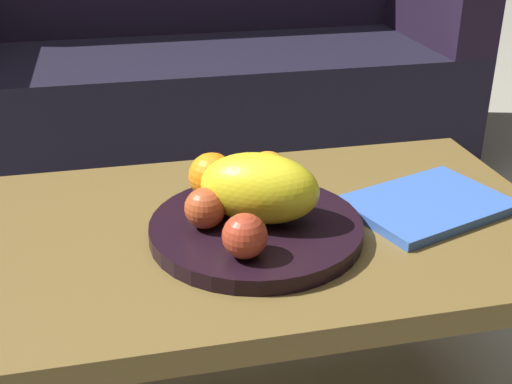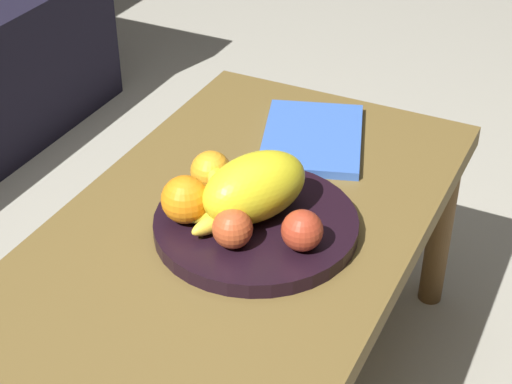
% 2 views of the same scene
% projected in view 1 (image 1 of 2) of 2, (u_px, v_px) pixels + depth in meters
% --- Properties ---
extents(coffee_table, '(1.01, 0.56, 0.42)m').
position_uv_depth(coffee_table, '(241.00, 253.00, 1.06)').
color(coffee_table, brown).
rests_on(coffee_table, ground_plane).
extents(couch, '(1.70, 0.70, 0.90)m').
position_uv_depth(couch, '(205.00, 71.00, 2.27)').
color(couch, black).
rests_on(couch, ground_plane).
extents(fruit_bowl, '(0.32, 0.32, 0.03)m').
position_uv_depth(fruit_bowl, '(256.00, 229.00, 1.01)').
color(fruit_bowl, black).
rests_on(fruit_bowl, coffee_table).
extents(melon_large_front, '(0.21, 0.18, 0.11)m').
position_uv_depth(melon_large_front, '(260.00, 188.00, 0.98)').
color(melon_large_front, yellow).
rests_on(melon_large_front, fruit_bowl).
extents(orange_front, '(0.07, 0.07, 0.07)m').
position_uv_depth(orange_front, '(268.00, 172.00, 1.09)').
color(orange_front, orange).
rests_on(orange_front, fruit_bowl).
extents(orange_left, '(0.08, 0.08, 0.08)m').
position_uv_depth(orange_left, '(212.00, 176.00, 1.06)').
color(orange_left, orange).
rests_on(orange_left, fruit_bowl).
extents(apple_front, '(0.06, 0.06, 0.06)m').
position_uv_depth(apple_front, '(205.00, 208.00, 0.97)').
color(apple_front, '#B34824').
rests_on(apple_front, fruit_bowl).
extents(apple_left, '(0.06, 0.06, 0.06)m').
position_uv_depth(apple_left, '(245.00, 236.00, 0.90)').
color(apple_left, '#A53620').
rests_on(apple_left, fruit_bowl).
extents(banana_bunch, '(0.16, 0.15, 0.06)m').
position_uv_depth(banana_bunch, '(238.00, 195.00, 1.02)').
color(banana_bunch, yellow).
rests_on(banana_bunch, fruit_bowl).
extents(magazine, '(0.29, 0.25, 0.02)m').
position_uv_depth(magazine, '(427.00, 204.00, 1.09)').
color(magazine, '#3761B9').
rests_on(magazine, coffee_table).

